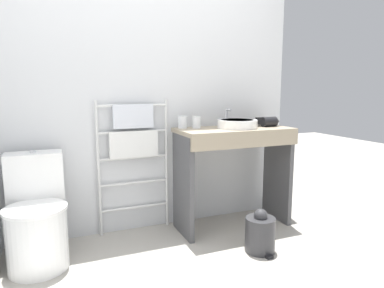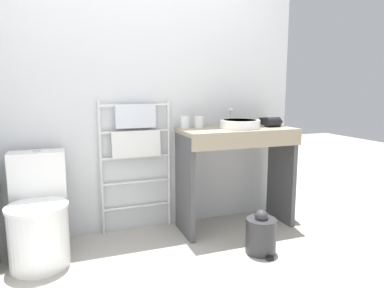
% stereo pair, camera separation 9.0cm
% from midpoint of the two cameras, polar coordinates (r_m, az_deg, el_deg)
% --- Properties ---
extents(wall_back, '(2.62, 0.12, 2.46)m').
position_cam_midpoint_polar(wall_back, '(2.98, -5.76, 9.62)').
color(wall_back, silver).
rests_on(wall_back, ground_plane).
extents(toilet, '(0.40, 0.57, 0.77)m').
position_cam_midpoint_polar(toilet, '(2.64, -23.29, -11.22)').
color(toilet, white).
rests_on(toilet, ground_plane).
extents(towel_radiator, '(0.60, 0.06, 1.12)m').
position_cam_midpoint_polar(towel_radiator, '(2.86, -8.41, 0.41)').
color(towel_radiator, silver).
rests_on(towel_radiator, ground_plane).
extents(vanity_counter, '(0.97, 0.46, 0.87)m').
position_cam_midpoint_polar(vanity_counter, '(2.96, 8.32, -2.80)').
color(vanity_counter, gray).
rests_on(vanity_counter, ground_plane).
extents(sink_basin, '(0.34, 0.34, 0.07)m').
position_cam_midpoint_polar(sink_basin, '(2.92, 8.87, 3.34)').
color(sink_basin, white).
rests_on(sink_basin, vanity_counter).
extents(faucet, '(0.02, 0.10, 0.16)m').
position_cam_midpoint_polar(faucet, '(3.08, 7.22, 4.83)').
color(faucet, silver).
rests_on(faucet, vanity_counter).
extents(cup_near_wall, '(0.08, 0.08, 0.10)m').
position_cam_midpoint_polar(cup_near_wall, '(2.90, -0.29, 3.68)').
color(cup_near_wall, white).
rests_on(cup_near_wall, vanity_counter).
extents(cup_near_edge, '(0.07, 0.07, 0.10)m').
position_cam_midpoint_polar(cup_near_edge, '(2.89, 2.06, 3.65)').
color(cup_near_edge, white).
rests_on(cup_near_edge, vanity_counter).
extents(hair_dryer, '(0.18, 0.18, 0.09)m').
position_cam_midpoint_polar(hair_dryer, '(3.10, 14.05, 3.61)').
color(hair_dryer, black).
rests_on(hair_dryer, vanity_counter).
extents(trash_bin, '(0.22, 0.26, 0.33)m').
position_cam_midpoint_polar(trash_bin, '(2.67, 12.38, -14.50)').
color(trash_bin, '#333335').
rests_on(trash_bin, ground_plane).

